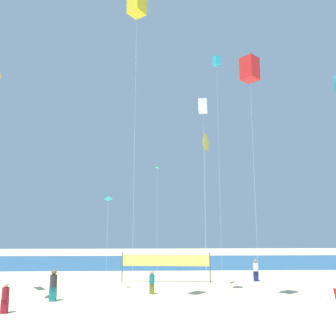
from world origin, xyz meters
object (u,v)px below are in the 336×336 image
Objects in this scene: kite_yellow_delta at (204,143)px; kite_white_box at (203,107)px; kite_green_diamond at (157,172)px; beach_handbag at (330,303)px; beachgoer_charcoal_shirt at (53,284)px; kite_cyan_box at (217,62)px; kite_cyan_diamond at (108,199)px; beachgoer_teal_shirt at (152,282)px; beachgoer_white_shirt at (256,269)px; volleyball_net at (166,262)px; kite_red_box at (250,69)px; kite_yellow_box at (137,4)px; beachgoer_maroon_shirt at (5,297)px.

kite_white_box is at bearing -99.20° from kite_yellow_delta.
kite_green_diamond is (-3.09, 11.76, -2.81)m from kite_white_box.
beachgoer_charcoal_shirt is at bearing 173.95° from beach_handbag.
kite_cyan_box is at bearing 54.46° from kite_yellow_delta.
kite_green_diamond is 9.56m from kite_yellow_delta.
kite_cyan_diamond is 0.57× the size of kite_yellow_delta.
beachgoer_teal_shirt is 0.14× the size of kite_green_diamond.
kite_white_box is at bearing -111.58° from kite_cyan_box.
beachgoer_white_shirt is 0.15× the size of kite_yellow_delta.
beachgoer_charcoal_shirt is 0.28× the size of kite_cyan_diamond.
beach_handbag is 20.74m from kite_cyan_box.
volleyball_net is at bearing 165.24° from kite_cyan_box.
kite_cyan_diamond is (2.75, 3.21, 5.44)m from beachgoer_charcoal_shirt.
kite_cyan_diamond is at bearing -174.81° from kite_yellow_delta.
beachgoer_charcoal_shirt is at bearing -158.81° from kite_yellow_delta.
kite_cyan_box is at bearing 17.77° from kite_cyan_diamond.
kite_red_box is at bearing -59.99° from volleyball_net.
kite_cyan_diamond is (-3.24, 1.16, 5.62)m from beachgoer_teal_shirt.
beach_handbag is 0.02× the size of kite_red_box.
volleyball_net reaches higher than beachgoer_charcoal_shirt.
beachgoer_teal_shirt is at bearing 149.32° from kite_red_box.
kite_white_box is 0.71× the size of kite_yellow_box.
beachgoer_charcoal_shirt is 0.12× the size of kite_red_box.
kite_yellow_delta is (0.48, 2.94, -1.90)m from kite_white_box.
beachgoer_maroon_shirt is 18.50m from kite_yellow_box.
kite_yellow_delta is at bearing -49.05° from volleyball_net.
beachgoer_maroon_shirt is at bearing -130.70° from volleyball_net.
beachgoer_maroon_shirt is at bearing -125.34° from kite_cyan_diamond.
kite_cyan_diamond is (-2.20, 5.93, -11.69)m from kite_yellow_box.
beachgoer_white_shirt reaches higher than beach_handbag.
beachgoer_teal_shirt is 0.11× the size of kite_white_box.
kite_white_box is 9.58m from kite_cyan_diamond.
kite_cyan_box is at bearing 95.03° from kite_red_box.
kite_white_box reaches higher than beachgoer_charcoal_shirt.
beachgoer_maroon_shirt is at bearing -40.04° from beachgoer_charcoal_shirt.
kite_red_box reaches higher than beachgoer_white_shirt.
kite_cyan_box reaches higher than beach_handbag.
volleyball_net is at bearing -62.14° from beachgoer_teal_shirt.
beachgoer_maroon_shirt is 0.23× the size of kite_cyan_diamond.
kite_green_diamond is (-0.69, 5.51, 8.39)m from volleyball_net.
kite_white_box is 0.69× the size of kite_cyan_box.
beach_handbag is at bearing -103.15° from beachgoer_white_shirt.
kite_white_box is at bearing 84.38° from beachgoer_charcoal_shirt.
beachgoer_maroon_shirt is 24.01m from kite_cyan_box.
kite_white_box reaches higher than kite_green_diamond.
beachgoer_teal_shirt is 19.22m from kite_cyan_box.
beachgoer_teal_shirt is at bearing 159.79° from beach_handbag.
kite_green_diamond is (-5.78, 14.32, -4.44)m from kite_red_box.
kite_white_box is 12.48m from kite_green_diamond.
beachgoer_teal_shirt is 0.13× the size of kite_yellow_delta.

